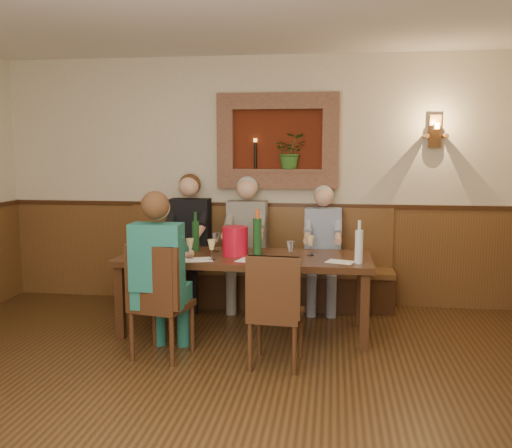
{
  "coord_description": "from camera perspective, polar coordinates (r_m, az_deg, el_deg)",
  "views": [
    {
      "loc": [
        0.83,
        -3.46,
        1.77
      ],
      "look_at": [
        0.1,
        1.9,
        1.05
      ],
      "focal_mm": 40.0,
      "sensor_mm": 36.0,
      "label": 1
    }
  ],
  "objects": [
    {
      "name": "wine_glass_0",
      "position": [
        5.15,
        3.48,
        -2.78
      ],
      "size": [
        0.08,
        0.08,
        0.19
      ],
      "primitive_type": null,
      "color": "white",
      "rests_on": "dining_table"
    },
    {
      "name": "tasting_sheet_d",
      "position": [
        5.29,
        -6.12,
        -3.58
      ],
      "size": [
        0.36,
        0.31,
        0.0
      ],
      "primitive_type": "cube",
      "rotation": [
        0.0,
        0.0,
        0.35
      ],
      "color": "white",
      "rests_on": "dining_table"
    },
    {
      "name": "wine_glass_5",
      "position": [
        5.67,
        -4.03,
        -1.83
      ],
      "size": [
        0.08,
        0.08,
        0.19
      ],
      "primitive_type": null,
      "color": "white",
      "rests_on": "dining_table"
    },
    {
      "name": "wine_glass_3",
      "position": [
        5.25,
        -4.46,
        -2.58
      ],
      "size": [
        0.08,
        0.08,
        0.19
      ],
      "primitive_type": null,
      "color": "#E9D58B",
      "rests_on": "dining_table"
    },
    {
      "name": "person_bench_right",
      "position": [
        6.27,
        6.66,
        -3.56
      ],
      "size": [
        0.4,
        0.49,
        1.37
      ],
      "color": "navy",
      "rests_on": "ground"
    },
    {
      "name": "person_chair_front",
      "position": [
        4.9,
        -9.48,
        -6.45
      ],
      "size": [
        0.42,
        0.52,
        1.43
      ],
      "color": "#164E4F",
      "rests_on": "ground"
    },
    {
      "name": "wall_niche",
      "position": [
        6.44,
        2.52,
        7.89
      ],
      "size": [
        1.36,
        0.3,
        1.06
      ],
      "color": "#521A0B",
      "rests_on": "ground"
    },
    {
      "name": "chair_near_right",
      "position": [
        4.73,
        1.98,
        -10.86
      ],
      "size": [
        0.45,
        0.45,
        0.94
      ],
      "rotation": [
        0.0,
        0.0,
        -0.08
      ],
      "color": "#392311",
      "rests_on": "ground"
    },
    {
      "name": "chair_near_left",
      "position": [
        4.98,
        -9.46,
        -9.84
      ],
      "size": [
        0.52,
        0.52,
        0.99
      ],
      "rotation": [
        0.0,
        0.0,
        -0.21
      ],
      "color": "#392311",
      "rests_on": "ground"
    },
    {
      "name": "tasting_sheet_b",
      "position": [
        5.22,
        -0.15,
        -3.67
      ],
      "size": [
        0.35,
        0.28,
        0.0
      ],
      "primitive_type": "cube",
      "rotation": [
        0.0,
        0.0,
        -0.23
      ],
      "color": "white",
      "rests_on": "dining_table"
    },
    {
      "name": "wine_glass_6",
      "position": [
        5.33,
        -6.62,
        -2.46
      ],
      "size": [
        0.08,
        0.08,
        0.19
      ],
      "primitive_type": null,
      "color": "#E9D58B",
      "rests_on": "dining_table"
    },
    {
      "name": "wine_bottle_green_a",
      "position": [
        5.44,
        0.13,
        -1.21
      ],
      "size": [
        0.11,
        0.11,
        0.45
      ],
      "rotation": [
        0.0,
        0.0,
        0.38
      ],
      "color": "#19471E",
      "rests_on": "dining_table"
    },
    {
      "name": "room_shell",
      "position": [
        3.56,
        -5.81,
        9.44
      ],
      "size": [
        6.04,
        6.04,
        2.82
      ],
      "color": "beige",
      "rests_on": "ground"
    },
    {
      "name": "tasting_sheet_a",
      "position": [
        5.43,
        -9.52,
        -3.34
      ],
      "size": [
        0.34,
        0.3,
        0.0
      ],
      "primitive_type": "cube",
      "rotation": [
        0.0,
        0.0,
        0.38
      ],
      "color": "white",
      "rests_on": "dining_table"
    },
    {
      "name": "wine_glass_2",
      "position": [
        5.48,
        5.47,
        -2.16
      ],
      "size": [
        0.08,
        0.08,
        0.19
      ],
      "primitive_type": null,
      "color": "#E9D58B",
      "rests_on": "dining_table"
    },
    {
      "name": "ground_plane",
      "position": [
        3.98,
        -5.42,
        -18.88
      ],
      "size": [
        6.0,
        6.0,
        0.0
      ],
      "primitive_type": "plane",
      "color": "#331E0E",
      "rests_on": "ground"
    },
    {
      "name": "spittoon_bucket",
      "position": [
        5.45,
        -2.1,
        -1.72
      ],
      "size": [
        0.31,
        0.31,
        0.28
      ],
      "primitive_type": "cylinder",
      "rotation": [
        0.0,
        0.0,
        0.3
      ],
      "color": "#B50B21",
      "rests_on": "dining_table"
    },
    {
      "name": "bench",
      "position": [
        6.47,
        0.19,
        -5.3
      ],
      "size": [
        3.0,
        0.45,
        1.11
      ],
      "color": "#381E0F",
      "rests_on": "ground"
    },
    {
      "name": "person_bench_mid",
      "position": [
        6.33,
        -1.01,
        -3.01
      ],
      "size": [
        0.44,
        0.54,
        1.46
      ],
      "color": "#53504C",
      "rests_on": "ground"
    },
    {
      "name": "wine_bottle_green_b",
      "position": [
        5.71,
        -6.07,
        -1.11
      ],
      "size": [
        0.08,
        0.08,
        0.39
      ],
      "rotation": [
        0.0,
        0.0,
        0.17
      ],
      "color": "#19471E",
      "rests_on": "dining_table"
    },
    {
      "name": "wine_glass_7",
      "position": [
        5.72,
        -8.75,
        -1.82
      ],
      "size": [
        0.08,
        0.08,
        0.19
      ],
      "primitive_type": null,
      "color": "white",
      "rests_on": "dining_table"
    },
    {
      "name": "wainscoting",
      "position": [
        3.75,
        -5.54,
        -10.84
      ],
      "size": [
        6.02,
        6.02,
        1.15
      ],
      "color": "brown",
      "rests_on": "ground"
    },
    {
      "name": "wall_sconce",
      "position": [
        6.48,
        17.46,
        8.76
      ],
      "size": [
        0.25,
        0.2,
        0.35
      ],
      "color": "brown",
      "rests_on": "ground"
    },
    {
      "name": "person_bench_left",
      "position": [
        6.46,
        -6.76,
        -2.75
      ],
      "size": [
        0.45,
        0.55,
        1.49
      ],
      "color": "black",
      "rests_on": "ground"
    },
    {
      "name": "tasting_sheet_c",
      "position": [
        5.22,
        8.44,
        -3.76
      ],
      "size": [
        0.29,
        0.24,
        0.0
      ],
      "primitive_type": "cube",
      "rotation": [
        0.0,
        0.0,
        -0.33
      ],
      "color": "white",
      "rests_on": "dining_table"
    },
    {
      "name": "dining_table",
      "position": [
        5.49,
        -1.11,
        -3.93
      ],
      "size": [
        2.4,
        0.9,
        0.75
      ],
      "color": "#392311",
      "rests_on": "ground"
    },
    {
      "name": "wine_glass_4",
      "position": [
        5.61,
        -11.71,
        -2.07
      ],
      "size": [
        0.08,
        0.08,
        0.19
      ],
      "primitive_type": null,
      "color": "#E9D58B",
      "rests_on": "dining_table"
    },
    {
      "name": "wine_glass_1",
      "position": [
        5.58,
        0.35,
        -1.96
      ],
      "size": [
        0.08,
        0.08,
        0.19
      ],
      "primitive_type": null,
      "color": "#E9D58B",
      "rests_on": "dining_table"
    },
    {
      "name": "water_bottle",
      "position": [
        5.16,
        10.26,
        -2.15
      ],
      "size": [
        0.09,
        0.09,
        0.39
      ],
      "rotation": [
        0.0,
        0.0,
        0.21
      ],
      "color": "silver",
      "rests_on": "dining_table"
    }
  ]
}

